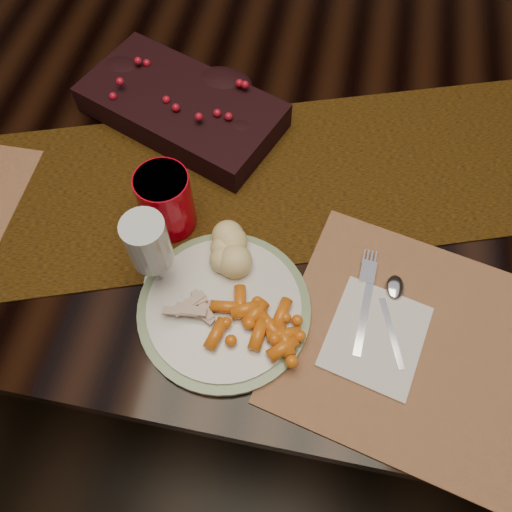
% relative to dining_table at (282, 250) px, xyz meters
% --- Properties ---
extents(floor, '(5.00, 5.00, 0.00)m').
position_rel_dining_table_xyz_m(floor, '(0.00, 0.00, -0.38)').
color(floor, black).
rests_on(floor, ground).
extents(dining_table, '(1.80, 1.00, 0.75)m').
position_rel_dining_table_xyz_m(dining_table, '(0.00, 0.00, 0.00)').
color(dining_table, black).
rests_on(dining_table, floor).
extents(table_runner, '(1.65, 0.86, 0.00)m').
position_rel_dining_table_xyz_m(table_runner, '(-0.05, -0.08, 0.38)').
color(table_runner, '#321702').
rests_on(table_runner, dining_table).
extents(centerpiece, '(0.39, 0.30, 0.07)m').
position_rel_dining_table_xyz_m(centerpiece, '(-0.21, 0.03, 0.41)').
color(centerpiece, black).
rests_on(centerpiece, table_runner).
extents(placemat_main, '(0.53, 0.43, 0.00)m').
position_rel_dining_table_xyz_m(placemat_main, '(0.28, -0.33, 0.38)').
color(placemat_main, brown).
rests_on(placemat_main, dining_table).
extents(dinner_plate, '(0.29, 0.29, 0.01)m').
position_rel_dining_table_xyz_m(dinner_plate, '(-0.05, -0.33, 0.39)').
color(dinner_plate, silver).
rests_on(dinner_plate, placemat_main).
extents(baby_carrots, '(0.14, 0.13, 0.02)m').
position_rel_dining_table_xyz_m(baby_carrots, '(0.00, -0.35, 0.41)').
color(baby_carrots, '#D15E11').
rests_on(baby_carrots, dinner_plate).
extents(mashed_potatoes, '(0.10, 0.10, 0.05)m').
position_rel_dining_table_xyz_m(mashed_potatoes, '(-0.05, -0.24, 0.42)').
color(mashed_potatoes, '#D1BB72').
rests_on(mashed_potatoes, dinner_plate).
extents(turkey_shreds, '(0.07, 0.06, 0.02)m').
position_rel_dining_table_xyz_m(turkey_shreds, '(-0.09, -0.35, 0.40)').
color(turkey_shreds, beige).
rests_on(turkey_shreds, dinner_plate).
extents(napkin, '(0.16, 0.18, 0.01)m').
position_rel_dining_table_xyz_m(napkin, '(0.17, -0.33, 0.38)').
color(napkin, silver).
rests_on(napkin, placemat_main).
extents(fork, '(0.03, 0.15, 0.00)m').
position_rel_dining_table_xyz_m(fork, '(0.15, -0.28, 0.39)').
color(fork, silver).
rests_on(fork, napkin).
extents(spoon, '(0.07, 0.14, 0.00)m').
position_rel_dining_table_xyz_m(spoon, '(0.20, -0.29, 0.39)').
color(spoon, silver).
rests_on(spoon, napkin).
extents(red_cup, '(0.09, 0.09, 0.11)m').
position_rel_dining_table_xyz_m(red_cup, '(-0.17, -0.19, 0.44)').
color(red_cup, '#AD0011').
rests_on(red_cup, placemat_main).
extents(wine_glass, '(0.06, 0.06, 0.16)m').
position_rel_dining_table_xyz_m(wine_glass, '(-0.15, -0.30, 0.46)').
color(wine_glass, '#9DACBC').
rests_on(wine_glass, dining_table).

